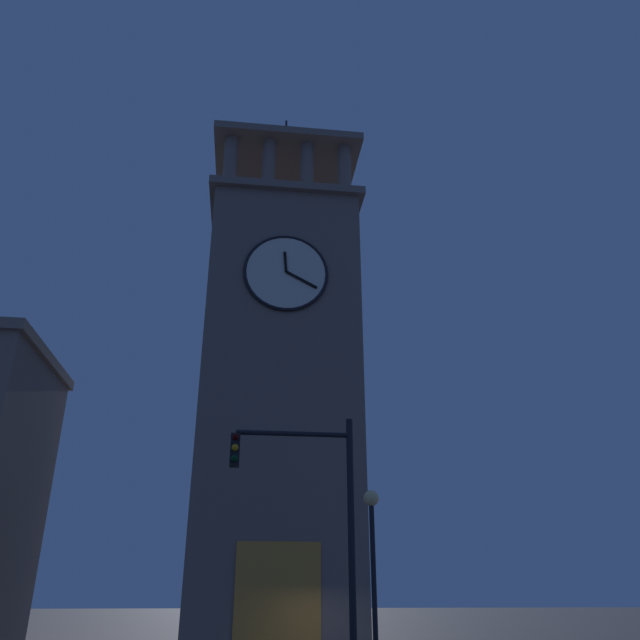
% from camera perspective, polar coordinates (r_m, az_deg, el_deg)
% --- Properties ---
extents(clocktower, '(7.59, 7.07, 27.33)m').
position_cam_1_polar(clocktower, '(29.59, -3.81, -6.98)').
color(clocktower, '#75665B').
rests_on(clocktower, ground_plane).
extents(traffic_signal_near, '(2.89, 0.41, 6.03)m').
position_cam_1_polar(traffic_signal_near, '(14.72, -0.60, -16.84)').
color(traffic_signal_near, black).
rests_on(traffic_signal_near, ground_plane).
extents(street_lamp, '(0.44, 0.44, 4.85)m').
position_cam_1_polar(street_lamp, '(18.11, 4.85, -19.81)').
color(street_lamp, black).
rests_on(street_lamp, ground_plane).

